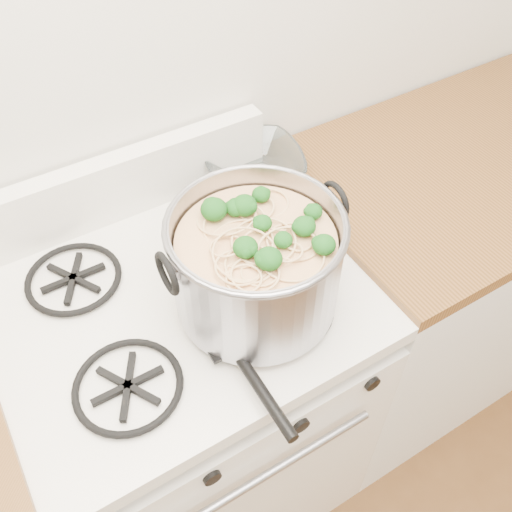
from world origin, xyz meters
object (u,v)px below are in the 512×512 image
object	(u,v)px
stock_pot	(256,264)
spatula	(222,330)
gas_range	(195,404)
glass_bowl	(254,170)

from	to	relation	value
stock_pot	spatula	bearing A→B (deg)	-158.67
gas_range	glass_bowl	world-z (taller)	glass_bowl
spatula	glass_bowl	xyz separation A→B (m)	(0.30, 0.38, 0.00)
spatula	stock_pot	bearing A→B (deg)	22.08
stock_pot	glass_bowl	distance (m)	0.41
glass_bowl	spatula	bearing A→B (deg)	-128.32
stock_pot	glass_bowl	xyz separation A→B (m)	(0.20, 0.34, -0.09)
gas_range	stock_pot	size ratio (longest dim) A/B	2.54
gas_range	spatula	size ratio (longest dim) A/B	2.98
spatula	glass_bowl	bearing A→B (deg)	52.43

